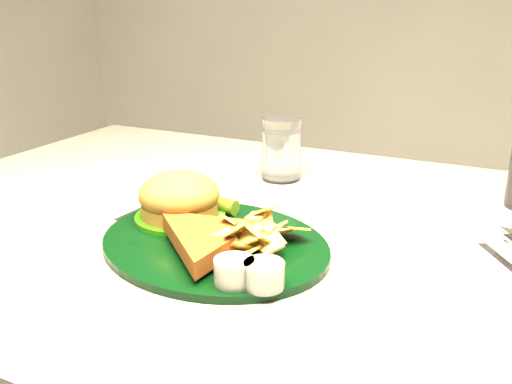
% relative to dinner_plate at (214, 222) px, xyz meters
% --- Properties ---
extents(dinner_plate, '(0.37, 0.33, 0.07)m').
position_rel_dinner_plate_xyz_m(dinner_plate, '(0.00, 0.00, 0.00)').
color(dinner_plate, black).
rests_on(dinner_plate, table).
extents(water_glass, '(0.07, 0.07, 0.10)m').
position_rel_dinner_plate_xyz_m(water_glass, '(-0.04, 0.29, 0.02)').
color(water_glass, white).
rests_on(water_glass, table).
extents(fork_napkin, '(0.20, 0.21, 0.01)m').
position_rel_dinner_plate_xyz_m(fork_napkin, '(0.33, 0.09, -0.03)').
color(fork_napkin, white).
rests_on(fork_napkin, table).
extents(spoon, '(0.05, 0.14, 0.01)m').
position_rel_dinner_plate_xyz_m(spoon, '(-0.16, 0.06, -0.03)').
color(spoon, white).
rests_on(spoon, table).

